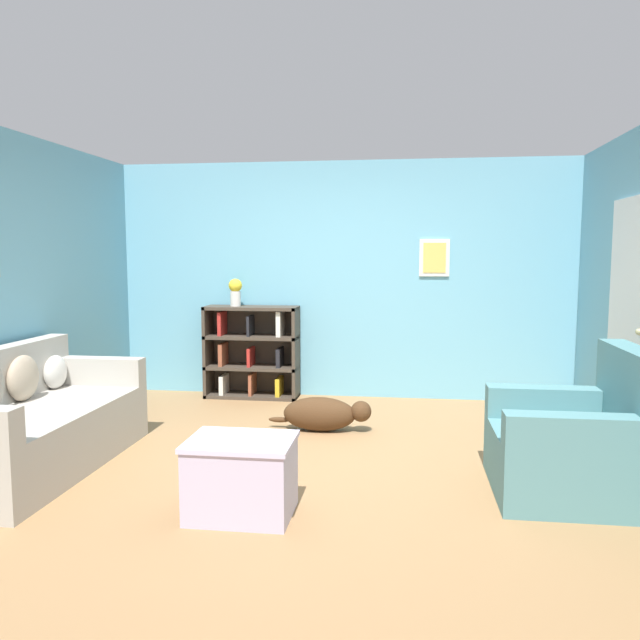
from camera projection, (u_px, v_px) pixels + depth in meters
ground_plane at (313, 459)px, 4.85m from camera, size 14.00×14.00×0.00m
wall_back at (343, 280)px, 6.93m from camera, size 5.60×0.13×2.60m
wall_left at (2, 290)px, 5.05m from camera, size 0.13×5.00×2.60m
couch at (29, 425)px, 4.61m from camera, size 0.88×1.92×0.88m
bookshelf at (252, 352)px, 6.93m from camera, size 1.03×0.34×1.02m
recliner_chair at (579, 444)px, 4.12m from camera, size 0.96×0.97×0.98m
coffee_table at (241, 475)px, 3.79m from camera, size 0.64×0.49×0.48m
dog at (323, 414)px, 5.61m from camera, size 0.95×0.28×0.31m
vase at (235, 291)px, 6.86m from camera, size 0.15×0.15×0.30m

